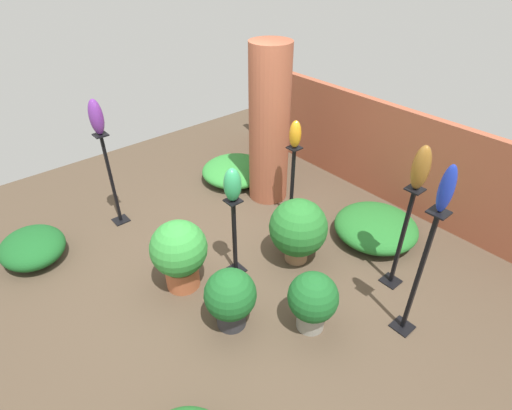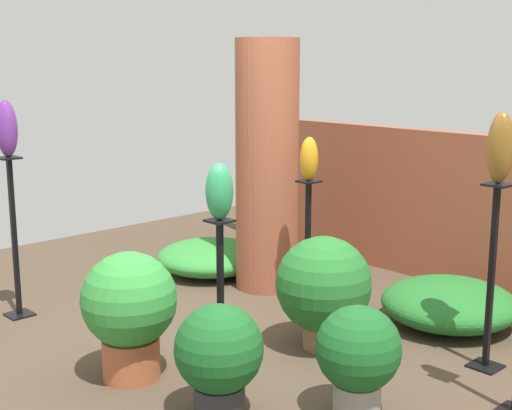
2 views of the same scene
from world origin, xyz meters
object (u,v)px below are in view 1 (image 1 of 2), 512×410
(art_vase_violet, at_px, (96,117))
(potted_plant_mid_right, at_px, (230,297))
(pedestal_amber, at_px, (292,187))
(potted_plant_front_left, at_px, (298,229))
(brick_pillar, at_px, (269,126))
(art_vase_jade, at_px, (232,185))
(pedestal_bronze, at_px, (401,243))
(pedestal_violet, at_px, (112,184))
(art_vase_bronze, at_px, (421,168))
(art_vase_amber, at_px, (295,134))
(potted_plant_mid_left, at_px, (313,300))
(pedestal_cobalt, at_px, (417,280))
(art_vase_cobalt, at_px, (446,189))
(potted_plant_walkway_edge, at_px, (179,252))
(pedestal_jade, at_px, (235,241))

(art_vase_violet, bearing_deg, potted_plant_mid_right, 2.39)
(pedestal_amber, xyz_separation_m, potted_plant_front_left, (0.67, -0.57, -0.03))
(brick_pillar, distance_m, art_vase_jade, 1.71)
(pedestal_bronze, bearing_deg, potted_plant_front_left, -150.83)
(pedestal_violet, distance_m, art_vase_violet, 0.93)
(art_vase_bronze, xyz_separation_m, art_vase_amber, (-1.66, 0.01, -0.24))
(art_vase_bronze, height_order, potted_plant_mid_right, art_vase_bronze)
(art_vase_amber, xyz_separation_m, potted_plant_front_left, (0.67, -0.57, -0.80))
(pedestal_amber, height_order, potted_plant_mid_right, pedestal_amber)
(pedestal_violet, relative_size, potted_plant_mid_left, 1.95)
(art_vase_violet, distance_m, potted_plant_mid_right, 2.67)
(pedestal_cobalt, xyz_separation_m, art_vase_jade, (-1.76, -0.79, 0.53))
(pedestal_violet, bearing_deg, art_vase_bronze, 30.72)
(brick_pillar, distance_m, potted_plant_front_left, 1.62)
(pedestal_cobalt, height_order, art_vase_jade, pedestal_cobalt)
(pedestal_violet, height_order, art_vase_jade, art_vase_jade)
(art_vase_cobalt, bearing_deg, art_vase_bronze, 134.35)
(potted_plant_mid_left, distance_m, potted_plant_front_left, 1.02)
(pedestal_cobalt, bearing_deg, art_vase_cobalt, 0.00)
(potted_plant_mid_right, height_order, potted_plant_front_left, potted_plant_front_left)
(potted_plant_mid_right, xyz_separation_m, potted_plant_front_left, (-0.26, 1.21, 0.08))
(art_vase_jade, height_order, potted_plant_walkway_edge, art_vase_jade)
(art_vase_cobalt, bearing_deg, art_vase_violet, -158.69)
(pedestal_cobalt, xyz_separation_m, art_vase_cobalt, (0.00, 0.00, 1.00))
(potted_plant_mid_left, bearing_deg, potted_plant_front_left, 142.79)
(pedestal_amber, bearing_deg, pedestal_jade, -74.21)
(art_vase_cobalt, relative_size, potted_plant_front_left, 0.53)
(pedestal_bronze, bearing_deg, pedestal_amber, 179.52)
(art_vase_violet, bearing_deg, art_vase_cobalt, 21.31)
(pedestal_jade, height_order, art_vase_bronze, art_vase_bronze)
(pedestal_amber, xyz_separation_m, art_vase_cobalt, (2.11, -0.48, 1.18))
(potted_plant_walkway_edge, bearing_deg, potted_plant_mid_right, 5.95)
(pedestal_violet, relative_size, potted_plant_mid_right, 1.92)
(brick_pillar, distance_m, pedestal_amber, 0.90)
(pedestal_bronze, relative_size, potted_plant_walkway_edge, 1.49)
(pedestal_bronze, xyz_separation_m, art_vase_cobalt, (0.45, -0.46, 1.09))
(pedestal_violet, bearing_deg, brick_pillar, 67.35)
(brick_pillar, xyz_separation_m, potted_plant_walkway_edge, (0.77, -1.99, -0.64))
(pedestal_jade, xyz_separation_m, potted_plant_mid_right, (0.58, -0.51, -0.07))
(pedestal_jade, height_order, art_vase_cobalt, art_vase_cobalt)
(pedestal_cobalt, bearing_deg, brick_pillar, 167.46)
(brick_pillar, xyz_separation_m, potted_plant_mid_right, (1.57, -1.91, -0.74))
(pedestal_bronze, bearing_deg, art_vase_amber, 179.52)
(potted_plant_mid_right, bearing_deg, pedestal_bronze, 67.61)
(art_vase_bronze, distance_m, art_vase_amber, 1.68)
(brick_pillar, height_order, potted_plant_mid_left, brick_pillar)
(potted_plant_mid_right, bearing_deg, potted_plant_front_left, 102.35)
(potted_plant_front_left, bearing_deg, pedestal_cobalt, 3.57)
(pedestal_amber, distance_m, potted_plant_front_left, 0.88)
(art_vase_jade, bearing_deg, potted_plant_mid_left, 4.11)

